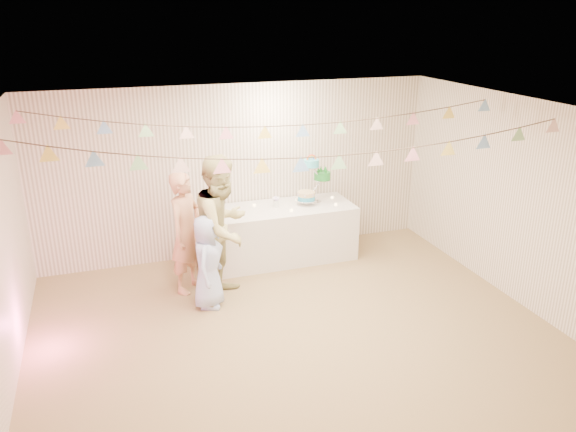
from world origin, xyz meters
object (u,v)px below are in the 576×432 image
object	(u,v)px
table	(280,233)
person_child	(208,262)
cake_stand	(314,185)
person_adult_b	(223,228)
person_adult_a	(187,233)

from	to	relation	value
table	person_child	xyz separation A→B (m)	(-1.31, -1.09, 0.20)
cake_stand	person_adult_b	bearing A→B (deg)	-149.73
person_child	person_adult_a	bearing A→B (deg)	43.84
person_adult_b	person_child	world-z (taller)	person_adult_b
cake_stand	person_adult_a	bearing A→B (deg)	-163.17
table	person_adult_a	distance (m)	1.64
cake_stand	person_child	bearing A→B (deg)	-148.46
person_adult_a	table	bearing A→B (deg)	-26.82
table	person_child	distance (m)	1.72
cake_stand	person_adult_b	world-z (taller)	person_adult_b
cake_stand	person_adult_b	xyz separation A→B (m)	(-1.61, -0.94, -0.14)
table	person_adult_b	bearing A→B (deg)	-140.03
cake_stand	person_child	distance (m)	2.24
cake_stand	table	bearing A→B (deg)	-174.81
person_adult_a	person_child	size ratio (longest dim) A/B	1.35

